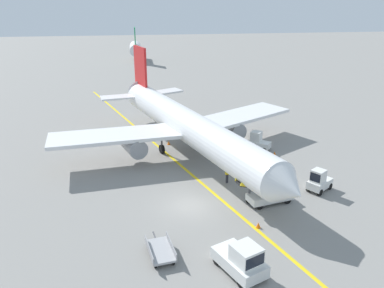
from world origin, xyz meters
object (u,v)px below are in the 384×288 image
at_px(baggage_tug_near_wing, 258,142).
at_px(safety_cone_nose_left, 169,143).
at_px(baggage_tug_by_cargo_door, 319,181).
at_px(ground_crew_marshaller, 227,174).
at_px(baggage_cart_loaded, 160,250).
at_px(airliner, 185,124).
at_px(safety_cone_wingtip_left, 258,225).
at_px(belt_loader_forward_hold, 269,195).
at_px(safety_cone_nose_right, 275,154).
at_px(pushback_tug, 241,260).

height_order(baggage_tug_near_wing, safety_cone_nose_left, baggage_tug_near_wing).
bearing_deg(baggage_tug_by_cargo_door, baggage_tug_near_wing, 102.48).
bearing_deg(ground_crew_marshaller, baggage_cart_loaded, -124.56).
xyz_separation_m(airliner, baggage_tug_near_wing, (8.22, 0.13, -2.49)).
relative_size(baggage_tug_by_cargo_door, baggage_cart_loaded, 0.71).
bearing_deg(baggage_tug_near_wing, safety_cone_wingtip_left, -107.37).
xyz_separation_m(airliner, belt_loader_forward_hold, (5.40, -11.70, -2.64)).
distance_m(baggage_tug_by_cargo_door, belt_loader_forward_hold, 5.32).
height_order(airliner, safety_cone_wingtip_left, airliner).
bearing_deg(baggage_tug_by_cargo_door, airliner, 135.74).
height_order(safety_cone_nose_left, safety_cone_nose_right, same).
height_order(airliner, baggage_tug_by_cargo_door, airliner).
bearing_deg(belt_loader_forward_hold, safety_cone_nose_right, 67.50).
bearing_deg(baggage_tug_by_cargo_door, pushback_tug, -135.10).
xyz_separation_m(pushback_tug, baggage_cart_loaded, (-4.85, 2.44, -0.53)).
bearing_deg(belt_loader_forward_hold, ground_crew_marshaller, 120.96).
relative_size(belt_loader_forward_hold, safety_cone_nose_right, 11.73).
distance_m(belt_loader_forward_hold, baggage_cart_loaded, 11.10).
xyz_separation_m(baggage_tug_by_cargo_door, safety_cone_nose_left, (-12.08, 13.46, -0.71)).
relative_size(airliner, baggage_cart_loaded, 8.97).
bearing_deg(ground_crew_marshaller, pushback_tug, -99.38).
distance_m(safety_cone_nose_left, safety_cone_nose_right, 12.14).
xyz_separation_m(baggage_tug_near_wing, safety_cone_nose_left, (-9.78, 3.08, -0.71)).
distance_m(belt_loader_forward_hold, safety_cone_nose_right, 10.70).
relative_size(airliner, baggage_tug_by_cargo_door, 12.68).
relative_size(baggage_tug_near_wing, belt_loader_forward_hold, 0.52).
relative_size(pushback_tug, baggage_tug_by_cargo_door, 1.50).
bearing_deg(baggage_cart_loaded, ground_crew_marshaller, 55.44).
distance_m(airliner, safety_cone_wingtip_left, 15.88).
bearing_deg(safety_cone_wingtip_left, ground_crew_marshaller, 94.29).
bearing_deg(airliner, belt_loader_forward_hold, -65.23).
height_order(baggage_tug_near_wing, belt_loader_forward_hold, belt_loader_forward_hold).
xyz_separation_m(airliner, baggage_tug_by_cargo_door, (10.52, -10.25, -2.49)).
bearing_deg(baggage_tug_by_cargo_door, safety_cone_wingtip_left, -145.20).
distance_m(baggage_cart_loaded, safety_cone_wingtip_left, 7.85).
distance_m(baggage_tug_near_wing, baggage_cart_loaded, 21.49).
bearing_deg(ground_crew_marshaller, safety_cone_nose_left, 112.48).
bearing_deg(ground_crew_marshaller, baggage_tug_near_wing, 54.75).
bearing_deg(ground_crew_marshaller, airliner, 110.95).
bearing_deg(safety_cone_nose_right, airliner, 169.09).
relative_size(airliner, baggage_tug_near_wing, 12.81).
distance_m(pushback_tug, safety_cone_wingtip_left, 5.50).
bearing_deg(airliner, safety_cone_wingtip_left, -77.24).
xyz_separation_m(belt_loader_forward_hold, baggage_cart_loaded, (-9.46, -5.80, -0.31)).
bearing_deg(airliner, baggage_cart_loaded, -103.05).
relative_size(pushback_tug, baggage_tug_near_wing, 1.51).
xyz_separation_m(airliner, safety_cone_wingtip_left, (3.44, -15.18, -3.20)).
xyz_separation_m(baggage_tug_near_wing, belt_loader_forward_hold, (-2.82, -11.83, -0.15)).
relative_size(baggage_tug_by_cargo_door, safety_cone_wingtip_left, 6.17).
bearing_deg(baggage_tug_by_cargo_door, safety_cone_nose_right, 96.98).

